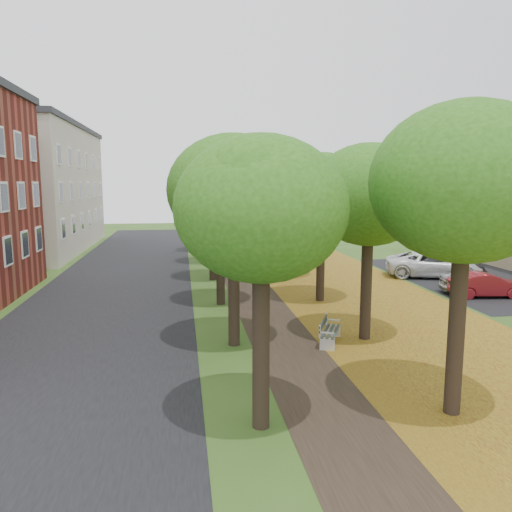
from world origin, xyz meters
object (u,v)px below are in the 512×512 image
object	(u,v)px
car_red	(486,285)
car_grey	(446,266)
car_silver	(477,282)
car_white	(433,264)
bench	(329,331)

from	to	relation	value
car_red	car_grey	size ratio (longest dim) A/B	0.78
car_silver	car_white	size ratio (longest dim) A/B	0.65
bench	car_silver	size ratio (longest dim) A/B	0.51
car_grey	car_white	size ratio (longest dim) A/B	0.86
car_silver	car_white	xyz separation A→B (m)	(0.00, 4.55, 0.15)
car_red	car_white	distance (m)	5.37
car_red	car_white	bearing A→B (deg)	6.41
car_silver	car_red	bearing A→B (deg)	-170.18
car_red	car_grey	world-z (taller)	car_grey
car_red	car_white	xyz separation A→B (m)	(0.00, 5.37, 0.16)
car_red	bench	bearing A→B (deg)	127.11
car_silver	bench	bearing A→B (deg)	133.89
car_white	bench	bearing A→B (deg)	156.23
bench	car_red	world-z (taller)	car_red
bench	car_red	bearing A→B (deg)	-34.69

